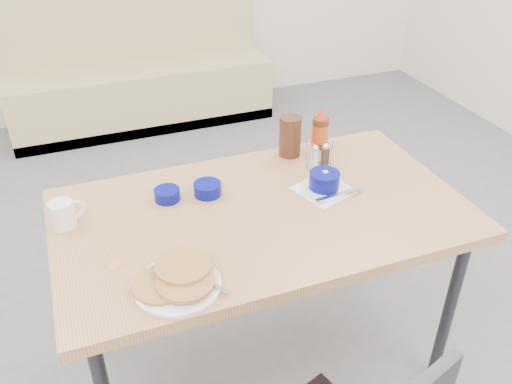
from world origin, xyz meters
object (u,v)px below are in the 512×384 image
object	(u,v)px
butter_bowl	(207,189)
condiment_caddy	(320,158)
coffee_mug	(64,214)
amber_tumbler	(290,136)
grits_setting	(324,183)
creamer_bowl	(167,195)
pancake_plate	(177,281)
booth_bench	(139,76)
dining_table	(262,225)
syrup_bottle	(320,131)

from	to	relation	value
butter_bowl	condiment_caddy	size ratio (longest dim) A/B	0.86
coffee_mug	amber_tumbler	xyz separation A→B (m)	(0.88, 0.18, 0.04)
grits_setting	creamer_bowl	bearing A→B (deg)	165.09
pancake_plate	condiment_caddy	world-z (taller)	condiment_caddy
booth_bench	pancake_plate	size ratio (longest dim) A/B	7.43
condiment_caddy	amber_tumbler	bearing A→B (deg)	120.95
coffee_mug	butter_bowl	world-z (taller)	coffee_mug
creamer_bowl	pancake_plate	bearing A→B (deg)	-99.50
booth_bench	amber_tumbler	xyz separation A→B (m)	(0.25, -2.20, 0.49)
booth_bench	creamer_bowl	xyz separation A→B (m)	(-0.29, -2.35, 0.43)
grits_setting	creamer_bowl	distance (m)	0.56
grits_setting	creamer_bowl	xyz separation A→B (m)	(-0.54, 0.14, -0.01)
butter_bowl	dining_table	bearing A→B (deg)	-48.07
amber_tumbler	butter_bowl	bearing A→B (deg)	-156.98
pancake_plate	syrup_bottle	bearing A→B (deg)	39.03
amber_tumbler	syrup_bottle	bearing A→B (deg)	3.94
dining_table	coffee_mug	world-z (taller)	coffee_mug
dining_table	syrup_bottle	world-z (taller)	syrup_bottle
booth_bench	dining_table	xyz separation A→B (m)	(0.00, -2.53, 0.35)
dining_table	coffee_mug	distance (m)	0.66
grits_setting	condiment_caddy	bearing A→B (deg)	69.21
grits_setting	butter_bowl	bearing A→B (deg)	162.48
creamer_bowl	syrup_bottle	xyz separation A→B (m)	(0.67, 0.16, 0.06)
creamer_bowl	amber_tumbler	size ratio (longest dim) A/B	0.56
booth_bench	amber_tumbler	size ratio (longest dim) A/B	11.63
booth_bench	pancake_plate	xyz separation A→B (m)	(-0.36, -2.80, 0.43)
creamer_bowl	coffee_mug	bearing A→B (deg)	-174.58
booth_bench	pancake_plate	bearing A→B (deg)	-97.40
dining_table	coffee_mug	xyz separation A→B (m)	(-0.64, 0.15, 0.11)
creamer_bowl	butter_bowl	bearing A→B (deg)	-7.28
dining_table	amber_tumbler	size ratio (longest dim) A/B	8.57
booth_bench	butter_bowl	world-z (taller)	booth_bench
pancake_plate	grits_setting	world-z (taller)	grits_setting
pancake_plate	condiment_caddy	size ratio (longest dim) A/B	2.21
pancake_plate	grits_setting	size ratio (longest dim) A/B	1.04
condiment_caddy	booth_bench	bearing A→B (deg)	101.72
booth_bench	coffee_mug	bearing A→B (deg)	-104.93
booth_bench	creamer_bowl	size ratio (longest dim) A/B	20.86
coffee_mug	amber_tumbler	distance (m)	0.90
butter_bowl	syrup_bottle	distance (m)	0.56
amber_tumbler	condiment_caddy	world-z (taller)	amber_tumbler
dining_table	booth_bench	bearing A→B (deg)	90.00
dining_table	pancake_plate	distance (m)	0.46
booth_bench	condiment_caddy	distance (m)	2.40
amber_tumbler	condiment_caddy	xyz separation A→B (m)	(0.07, -0.13, -0.04)
syrup_bottle	grits_setting	bearing A→B (deg)	-113.45
booth_bench	dining_table	bearing A→B (deg)	-90.00
booth_bench	creamer_bowl	distance (m)	2.41
grits_setting	syrup_bottle	distance (m)	0.33
pancake_plate	coffee_mug	distance (m)	0.50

